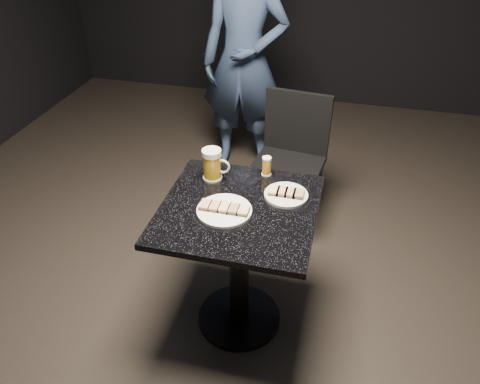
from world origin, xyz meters
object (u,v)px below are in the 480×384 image
(patron, at_px, (244,61))
(beer_tumbler, at_px, (267,166))
(plate_small, at_px, (286,195))
(beer_mug, at_px, (213,164))
(chair, at_px, (290,155))
(table, at_px, (239,248))
(plate_large, at_px, (224,211))

(patron, bearing_deg, beer_tumbler, -71.56)
(plate_small, distance_m, beer_mug, 0.39)
(chair, bearing_deg, beer_tumbler, -93.22)
(plate_small, height_order, beer_tumbler, beer_tumbler)
(beer_mug, relative_size, chair, 0.18)
(table, xyz_separation_m, chair, (0.10, 0.94, -0.01))
(table, distance_m, beer_tumbler, 0.42)
(plate_large, xyz_separation_m, patron, (-0.30, 1.61, 0.11))
(plate_large, height_order, patron, patron)
(table, relative_size, chair, 0.85)
(plate_small, bearing_deg, beer_tumbler, 127.93)
(plate_large, distance_m, table, 0.26)
(plate_large, height_order, chair, chair)
(table, height_order, beer_mug, beer_mug)
(beer_mug, bearing_deg, patron, 97.18)
(plate_small, distance_m, table, 0.34)
(plate_large, distance_m, chair, 1.03)
(plate_large, relative_size, beer_tumbler, 2.52)
(plate_small, height_order, table, plate_small)
(patron, bearing_deg, plate_large, -79.40)
(patron, relative_size, table, 2.30)
(plate_large, distance_m, beer_tumbler, 0.37)
(plate_large, xyz_separation_m, chair, (0.16, 0.99, -0.26))
(chair, bearing_deg, plate_large, -98.98)
(beer_tumbler, bearing_deg, beer_mug, -158.60)
(beer_mug, xyz_separation_m, chair, (0.28, 0.74, -0.33))
(beer_tumbler, height_order, chair, chair)
(patron, distance_m, table, 1.64)
(table, bearing_deg, chair, 83.81)
(plate_large, xyz_separation_m, beer_mug, (-0.13, 0.25, 0.07))
(table, bearing_deg, patron, 102.74)
(beer_mug, height_order, chair, beer_mug)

